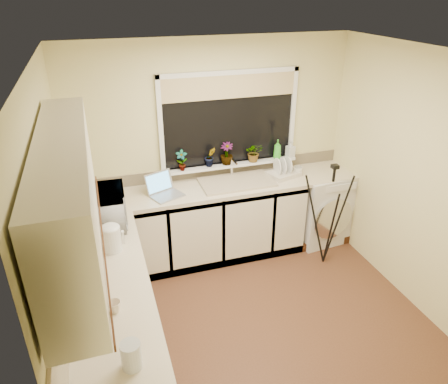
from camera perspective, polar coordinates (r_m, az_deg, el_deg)
floor at (r=4.25m, az=4.52°, el=-16.99°), size 3.20×3.20×0.00m
ceiling at (r=3.13m, az=6.17°, el=17.75°), size 3.20×3.20×0.00m
wall_back at (r=4.81m, az=-1.65°, el=5.86°), size 3.20×0.00×3.20m
wall_front at (r=2.48m, az=19.27°, el=-18.30°), size 3.20×0.00×3.20m
wall_left at (r=3.31m, az=-21.42°, el=-6.26°), size 0.00×3.00×3.00m
wall_right at (r=4.35m, az=25.06°, el=0.96°), size 0.00×3.00×3.00m
base_cabinet_back at (r=4.82m, az=-4.25°, el=-4.66°), size 2.55×0.60×0.86m
base_cabinet_left at (r=3.55m, az=-14.27°, el=-19.09°), size 0.54×2.40×0.86m
worktop_back at (r=4.68m, az=-0.57°, el=0.68°), size 3.20×0.60×0.04m
worktop_left at (r=3.25m, az=-15.17°, el=-13.48°), size 0.60×2.40×0.04m
upper_cabinet at (r=2.64m, az=-20.29°, el=-0.34°), size 0.28×1.90×0.70m
splashback_left at (r=3.12m, az=-21.05°, el=-10.66°), size 0.02×2.40×0.45m
splashback_back at (r=4.90m, az=-1.58°, el=3.02°), size 3.20×0.02×0.14m
window_glass at (r=4.75m, az=0.70°, el=9.74°), size 1.50×0.02×1.00m
window_blind at (r=4.63m, az=0.82°, el=14.10°), size 1.50×0.02×0.25m
windowsill at (r=4.87m, az=0.87°, el=3.75°), size 1.60×0.14×0.03m
sink at (r=4.73m, az=1.75°, el=1.36°), size 0.82×0.46×0.03m
faucet at (r=4.84m, az=1.06°, el=3.37°), size 0.03×0.03×0.24m
washing_machine at (r=5.35m, az=12.82°, el=-1.76°), size 0.68×0.66×0.89m
laptop at (r=4.49m, az=-8.23°, el=0.36°), size 0.41×0.40×0.23m
kettle at (r=3.64m, az=-15.06°, el=-6.21°), size 0.17×0.17×0.22m
dish_rack at (r=4.95m, az=8.09°, el=2.46°), size 0.41×0.35×0.05m
tripod at (r=4.79m, az=14.05°, el=-3.16°), size 0.71×0.71×1.22m
glass_jug at (r=2.66m, az=-12.49°, el=-20.86°), size 0.12×0.12×0.18m
steel_jar at (r=3.00m, az=-16.27°, el=-15.45°), size 0.09×0.09×0.12m
microwave at (r=4.04m, az=-15.91°, el=-2.08°), size 0.40×0.58×0.31m
plant_a at (r=4.66m, az=-5.78°, el=4.28°), size 0.14×0.11×0.24m
plant_b at (r=4.75m, az=-1.89°, el=4.80°), size 0.12×0.10×0.23m
plant_c at (r=4.80m, az=0.35°, el=5.25°), size 0.19×0.19×0.26m
plant_d at (r=4.90m, az=4.10°, el=5.39°), size 0.24×0.22×0.22m
soap_bottle_green at (r=5.00m, az=7.27°, el=5.77°), size 0.12×0.12×0.23m
soap_bottle_clear at (r=5.09m, az=9.02°, el=5.80°), size 0.10×0.10×0.19m
cup_back at (r=5.01m, az=9.97°, el=2.88°), size 0.13×0.13×0.09m
cup_left at (r=3.05m, az=-14.64°, el=-14.86°), size 0.10×0.10×0.09m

